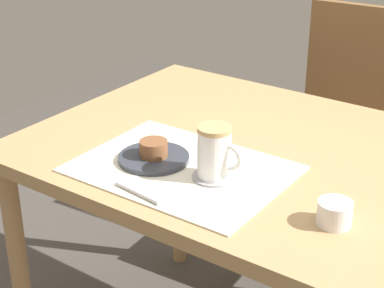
{
  "coord_description": "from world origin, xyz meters",
  "views": [
    {
      "loc": [
        0.7,
        -1.26,
        1.43
      ],
      "look_at": [
        -0.07,
        -0.16,
        0.8
      ],
      "focal_mm": 60.0,
      "sensor_mm": 36.0,
      "label": 1
    }
  ],
  "objects": [
    {
      "name": "dining_table",
      "position": [
        0.0,
        0.0,
        0.66
      ],
      "size": [
        1.11,
        0.84,
        0.75
      ],
      "color": "tan",
      "rests_on": "ground_plane"
    },
    {
      "name": "placemat",
      "position": [
        -0.07,
        -0.2,
        0.75
      ],
      "size": [
        0.48,
        0.36,
        0.0
      ],
      "primitive_type": "cube",
      "color": "silver",
      "rests_on": "dining_table"
    },
    {
      "name": "pastry",
      "position": [
        -0.15,
        -0.2,
        0.78
      ],
      "size": [
        0.07,
        0.07,
        0.04
      ],
      "primitive_type": "cylinder",
      "color": "brown",
      "rests_on": "pastry_plate"
    },
    {
      "name": "teaspoon",
      "position": [
        -0.08,
        -0.35,
        0.76
      ],
      "size": [
        0.13,
        0.03,
        0.01
      ],
      "primitive_type": "cylinder",
      "rotation": [
        0.0,
        1.57,
        -0.12
      ],
      "color": "silver",
      "rests_on": "placemat"
    },
    {
      "name": "wooden_chair",
      "position": [
        -0.05,
        0.74,
        0.51
      ],
      "size": [
        0.45,
        0.45,
        0.94
      ],
      "rotation": [
        0.0,
        0.0,
        3.21
      ],
      "color": "brown",
      "rests_on": "ground_plane"
    },
    {
      "name": "coffee_mug",
      "position": [
        0.01,
        -0.2,
        0.82
      ],
      "size": [
        0.11,
        0.08,
        0.12
      ],
      "color": "white",
      "rests_on": "coffee_coaster"
    },
    {
      "name": "pastry_plate",
      "position": [
        -0.15,
        -0.2,
        0.76
      ],
      "size": [
        0.17,
        0.17,
        0.01
      ],
      "primitive_type": "cylinder",
      "color": "#333842",
      "rests_on": "placemat"
    },
    {
      "name": "coffee_coaster",
      "position": [
        0.01,
        -0.2,
        0.75
      ],
      "size": [
        0.1,
        0.1,
        0.0
      ],
      "primitive_type": "cylinder",
      "color": "#99999E",
      "rests_on": "placemat"
    },
    {
      "name": "sugar_bowl",
      "position": [
        0.31,
        -0.22,
        0.77
      ],
      "size": [
        0.07,
        0.07,
        0.05
      ],
      "primitive_type": "cylinder",
      "color": "white",
      "rests_on": "dining_table"
    }
  ]
}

